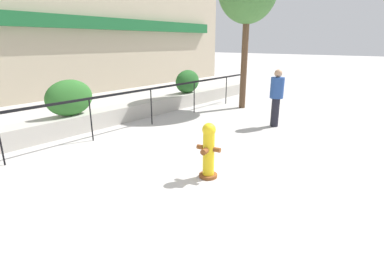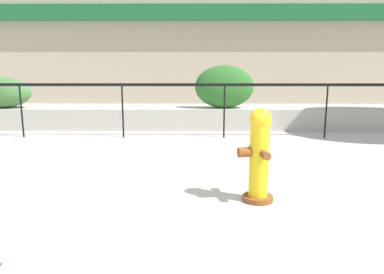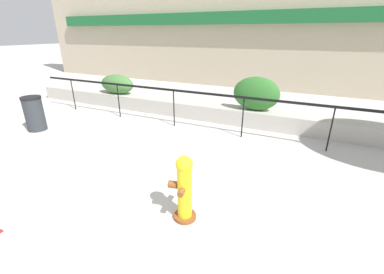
% 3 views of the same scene
% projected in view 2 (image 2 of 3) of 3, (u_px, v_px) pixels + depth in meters
% --- Properties ---
extents(ground_plane, '(120.00, 120.00, 0.00)m').
position_uv_depth(ground_plane, '(268.00, 252.00, 3.18)').
color(ground_plane, '#BCB7B2').
extents(planter_wall_low, '(18.00, 0.70, 0.50)m').
position_uv_depth(planter_wall_low, '(220.00, 118.00, 9.01)').
color(planter_wall_low, '#B7B2A8').
rests_on(planter_wall_low, ground).
extents(fence_railing_segment, '(15.00, 0.05, 1.15)m').
position_uv_depth(fence_railing_segment, '(225.00, 90.00, 7.78)').
color(fence_railing_segment, black).
rests_on(fence_railing_segment, ground).
extents(hedge_bush_0, '(1.44, 0.70, 0.73)m').
position_uv_depth(hedge_bush_0, '(1.00, 93.00, 8.93)').
color(hedge_bush_0, '#427538').
rests_on(hedge_bush_0, planter_wall_low).
extents(hedge_bush_1, '(1.40, 0.61, 1.01)m').
position_uv_depth(hedge_bush_1, '(224.00, 87.00, 8.86)').
color(hedge_bush_1, '#2D6B28').
rests_on(hedge_bush_1, planter_wall_low).
extents(fire_hydrant, '(0.46, 0.48, 1.08)m').
position_uv_depth(fire_hydrant, '(259.00, 155.00, 4.24)').
color(fire_hydrant, brown).
rests_on(fire_hydrant, ground).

